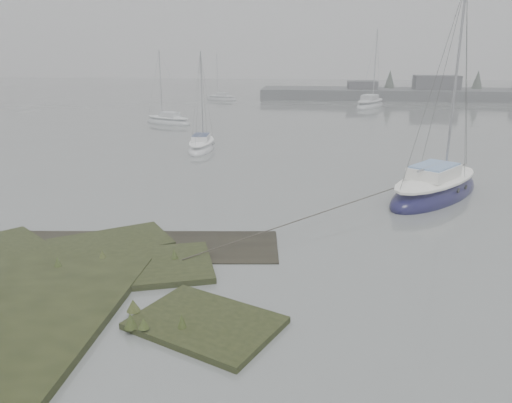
# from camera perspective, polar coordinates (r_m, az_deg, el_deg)

# --- Properties ---
(ground) EXTENTS (160.00, 160.00, 0.00)m
(ground) POSITION_cam_1_polar(r_m,az_deg,el_deg) (42.04, 2.12, 7.83)
(ground) COLOR slate
(ground) RESTS_ON ground
(far_shoreline) EXTENTS (60.00, 8.00, 4.15)m
(far_shoreline) POSITION_cam_1_polar(r_m,az_deg,el_deg) (77.31, 24.68, 11.15)
(far_shoreline) COLOR #4C4F51
(far_shoreline) RESTS_ON ground
(sailboat_main) EXTENTS (6.39, 7.28, 10.36)m
(sailboat_main) POSITION_cam_1_polar(r_m,az_deg,el_deg) (24.96, 19.76, 1.20)
(sailboat_main) COLOR #100E38
(sailboat_main) RESTS_ON ground
(sailboat_white) EXTENTS (1.88, 5.11, 7.11)m
(sailboat_white) POSITION_cam_1_polar(r_m,az_deg,el_deg) (35.06, -6.22, 6.26)
(sailboat_white) COLOR silver
(sailboat_white) RESTS_ON ground
(sailboat_far_a) EXTENTS (5.30, 3.69, 7.16)m
(sailboat_far_a) POSITION_cam_1_polar(r_m,az_deg,el_deg) (48.03, -10.01, 9.00)
(sailboat_far_a) COLOR #B5BBBF
(sailboat_far_a) RESTS_ON ground
(sailboat_far_b) EXTENTS (5.00, 7.20, 9.73)m
(sailboat_far_b) POSITION_cam_1_polar(r_m,az_deg,el_deg) (62.68, 12.90, 10.72)
(sailboat_far_b) COLOR silver
(sailboat_far_b) RESTS_ON ground
(sailboat_far_c) EXTENTS (4.93, 3.08, 6.61)m
(sailboat_far_c) POSITION_cam_1_polar(r_m,az_deg,el_deg) (70.39, -3.96, 11.66)
(sailboat_far_c) COLOR #A9ADB2
(sailboat_far_c) RESTS_ON ground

